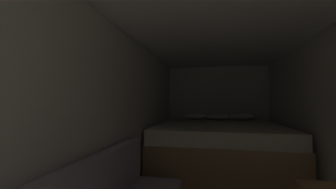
# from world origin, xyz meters

# --- Properties ---
(wall_back) EXTENTS (2.31, 0.05, 1.99)m
(wall_back) POSITION_xyz_m (0.00, 4.55, 0.99)
(wall_back) COLOR silver
(wall_back) RESTS_ON ground
(wall_left) EXTENTS (0.05, 5.15, 1.99)m
(wall_left) POSITION_xyz_m (-1.13, 1.95, 0.99)
(wall_left) COLOR silver
(wall_left) RESTS_ON ground
(ceiling_slab) EXTENTS (2.31, 5.15, 0.05)m
(ceiling_slab) POSITION_xyz_m (0.00, 1.95, 2.01)
(ceiling_slab) COLOR white
(ceiling_slab) RESTS_ON wall_left
(bed) EXTENTS (2.09, 2.09, 0.96)m
(bed) POSITION_xyz_m (0.00, 3.44, 0.41)
(bed) COLOR tan
(bed) RESTS_ON ground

